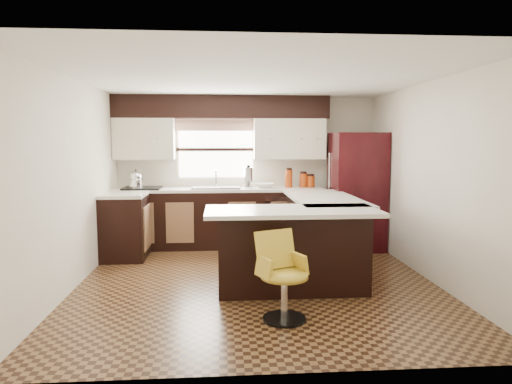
{
  "coord_description": "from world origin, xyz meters",
  "views": [
    {
      "loc": [
        -0.4,
        -5.32,
        1.68
      ],
      "look_at": [
        0.03,
        0.45,
        1.04
      ],
      "focal_mm": 32.0,
      "sensor_mm": 36.0,
      "label": 1
    }
  ],
  "objects": [
    {
      "name": "floor",
      "position": [
        0.0,
        0.0,
        0.0
      ],
      "size": [
        4.4,
        4.4,
        0.0
      ],
      "primitive_type": "plane",
      "color": "#49301A",
      "rests_on": "ground"
    },
    {
      "name": "ceiling",
      "position": [
        0.0,
        0.0,
        2.4
      ],
      "size": [
        4.4,
        4.4,
        0.0
      ],
      "primitive_type": "plane",
      "rotation": [
        3.14,
        0.0,
        0.0
      ],
      "color": "silver",
      "rests_on": "wall_back"
    },
    {
      "name": "wall_back",
      "position": [
        0.0,
        2.2,
        1.2
      ],
      "size": [
        4.4,
        0.0,
        4.4
      ],
      "primitive_type": "plane",
      "rotation": [
        1.57,
        0.0,
        0.0
      ],
      "color": "beige",
      "rests_on": "floor"
    },
    {
      "name": "wall_front",
      "position": [
        0.0,
        -2.2,
        1.2
      ],
      "size": [
        4.4,
        0.0,
        4.4
      ],
      "primitive_type": "plane",
      "rotation": [
        -1.57,
        0.0,
        0.0
      ],
      "color": "beige",
      "rests_on": "floor"
    },
    {
      "name": "wall_left",
      "position": [
        -2.1,
        0.0,
        1.2
      ],
      "size": [
        0.0,
        4.4,
        4.4
      ],
      "primitive_type": "plane",
      "rotation": [
        1.57,
        0.0,
        1.57
      ],
      "color": "beige",
      "rests_on": "floor"
    },
    {
      "name": "wall_right",
      "position": [
        2.1,
        0.0,
        1.2
      ],
      "size": [
        0.0,
        4.4,
        4.4
      ],
      "primitive_type": "plane",
      "rotation": [
        1.57,
        0.0,
        -1.57
      ],
      "color": "beige",
      "rests_on": "floor"
    },
    {
      "name": "base_cab_back",
      "position": [
        -0.45,
        1.9,
        0.45
      ],
      "size": [
        3.3,
        0.6,
        0.9
      ],
      "primitive_type": "cube",
      "color": "black",
      "rests_on": "floor"
    },
    {
      "name": "base_cab_left",
      "position": [
        -1.8,
        1.25,
        0.45
      ],
      "size": [
        0.6,
        0.7,
        0.9
      ],
      "primitive_type": "cube",
      "color": "black",
      "rests_on": "floor"
    },
    {
      "name": "counter_back",
      "position": [
        -0.45,
        1.9,
        0.92
      ],
      "size": [
        3.3,
        0.6,
        0.04
      ],
      "primitive_type": "cube",
      "color": "silver",
      "rests_on": "base_cab_back"
    },
    {
      "name": "counter_left",
      "position": [
        -1.8,
        1.25,
        0.92
      ],
      "size": [
        0.6,
        0.7,
        0.04
      ],
      "primitive_type": "cube",
      "color": "silver",
      "rests_on": "base_cab_left"
    },
    {
      "name": "soffit",
      "position": [
        -0.4,
        2.03,
        2.22
      ],
      "size": [
        3.4,
        0.35,
        0.36
      ],
      "primitive_type": "cube",
      "color": "black",
      "rests_on": "wall_back"
    },
    {
      "name": "upper_cab_left",
      "position": [
        -1.62,
        2.03,
        1.72
      ],
      "size": [
        0.94,
        0.35,
        0.64
      ],
      "primitive_type": "cube",
      "color": "beige",
      "rests_on": "wall_back"
    },
    {
      "name": "upper_cab_right",
      "position": [
        0.68,
        2.03,
        1.72
      ],
      "size": [
        1.14,
        0.35,
        0.64
      ],
      "primitive_type": "cube",
      "color": "beige",
      "rests_on": "wall_back"
    },
    {
      "name": "window_pane",
      "position": [
        -0.5,
        2.18,
        1.55
      ],
      "size": [
        1.2,
        0.02,
        0.9
      ],
      "primitive_type": "cube",
      "color": "white",
      "rests_on": "wall_back"
    },
    {
      "name": "valance",
      "position": [
        -0.5,
        2.14,
        1.94
      ],
      "size": [
        1.3,
        0.06,
        0.18
      ],
      "primitive_type": "cube",
      "color": "#D19B93",
      "rests_on": "wall_back"
    },
    {
      "name": "sink",
      "position": [
        -0.5,
        1.88,
        0.96
      ],
      "size": [
        0.75,
        0.45,
        0.03
      ],
      "primitive_type": "cube",
      "color": "#B2B2B7",
      "rests_on": "counter_back"
    },
    {
      "name": "dishwasher",
      "position": [
        0.55,
        1.61,
        0.43
      ],
      "size": [
        0.58,
        0.03,
        0.78
      ],
      "primitive_type": "cube",
      "color": "black",
      "rests_on": "floor"
    },
    {
      "name": "cooktop",
      "position": [
        -1.65,
        1.88,
        0.96
      ],
      "size": [
        0.58,
        0.5,
        0.02
      ],
      "primitive_type": "cube",
      "color": "black",
      "rests_on": "counter_back"
    },
    {
      "name": "peninsula_long",
      "position": [
        0.9,
        0.62,
        0.45
      ],
      "size": [
        0.6,
        1.95,
        0.9
      ],
      "primitive_type": "cube",
      "color": "black",
      "rests_on": "floor"
    },
    {
      "name": "peninsula_return",
      "position": [
        0.38,
        -0.35,
        0.45
      ],
      "size": [
        1.65,
        0.6,
        0.9
      ],
      "primitive_type": "cube",
      "color": "black",
      "rests_on": "floor"
    },
    {
      "name": "counter_pen_long",
      "position": [
        0.95,
        0.62,
        0.92
      ],
      "size": [
        0.84,
        1.95,
        0.04
      ],
      "primitive_type": "cube",
      "color": "silver",
      "rests_on": "peninsula_long"
    },
    {
      "name": "counter_pen_return",
      "position": [
        0.35,
        -0.44,
        0.92
      ],
      "size": [
        1.89,
        0.84,
        0.04
      ],
      "primitive_type": "cube",
      "color": "silver",
      "rests_on": "peninsula_return"
    },
    {
      "name": "refrigerator",
      "position": [
        1.69,
        1.62,
        0.91
      ],
      "size": [
        0.78,
        0.75,
        1.81
      ],
      "primitive_type": "cube",
      "color": "black",
      "rests_on": "floor"
    },
    {
      "name": "bar_chair",
      "position": [
        0.17,
        -1.2,
        0.42
      ],
      "size": [
        0.59,
        0.59,
        0.83
      ],
      "primitive_type": null,
      "rotation": [
        0.0,
        0.0,
        0.43
      ],
      "color": "gold",
      "rests_on": "floor"
    },
    {
      "name": "kettle",
      "position": [
        -1.74,
        1.88,
        1.11
      ],
      "size": [
        0.21,
        0.21,
        0.28
      ],
      "primitive_type": null,
      "color": "silver",
      "rests_on": "cooktop"
    },
    {
      "name": "percolator",
      "position": [
        0.01,
        1.9,
        1.11
      ],
      "size": [
        0.14,
        0.14,
        0.33
      ],
      "primitive_type": "cylinder",
      "color": "silver",
      "rests_on": "counter_back"
    },
    {
      "name": "mixing_bowl",
      "position": [
        0.27,
        1.9,
        0.98
      ],
      "size": [
        0.35,
        0.35,
        0.07
      ],
      "primitive_type": "imported",
      "rotation": [
        0.0,
        0.0,
        -0.2
      ],
      "color": "white",
      "rests_on": "counter_back"
    },
    {
      "name": "canister_large",
      "position": [
        0.66,
        1.92,
        1.09
      ],
      "size": [
        0.12,
        0.12,
        0.28
      ],
      "primitive_type": "cylinder",
      "color": "#95330D",
      "rests_on": "counter_back"
    },
    {
      "name": "canister_med",
      "position": [
        0.9,
        1.92,
        1.06
      ],
      "size": [
        0.12,
        0.12,
        0.22
      ],
      "primitive_type": "cylinder",
      "color": "#95330D",
      "rests_on": "counter_back"
    },
    {
      "name": "canister_small",
      "position": [
        1.02,
        1.92,
        1.04
      ],
      "size": [
        0.13,
        0.13,
        0.18
      ],
      "primitive_type": "cylinder",
      "color": "#95330D",
      "rests_on": "counter_back"
    }
  ]
}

